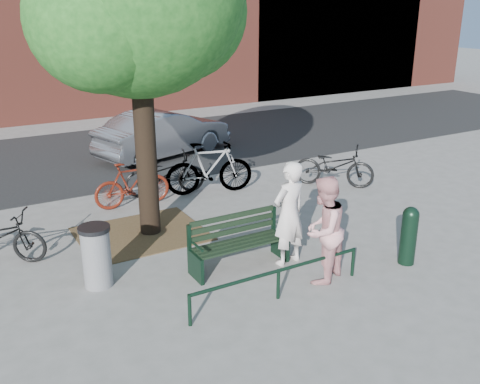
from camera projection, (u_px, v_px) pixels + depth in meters
ground at (240, 267)px, 9.30m from camera, size 90.00×90.00×0.00m
dirt_pit at (141, 234)px, 10.63m from camera, size 2.40×2.00×0.02m
road at (101, 154)px, 16.26m from camera, size 40.00×7.00×0.01m
park_bench at (237, 240)px, 9.21m from camera, size 1.74×0.54×0.97m
guard_railing at (278, 275)px, 8.19m from camera, size 3.06×0.06×0.51m
person_left at (289, 214)px, 9.17m from camera, size 0.75×0.56×1.86m
person_right at (323, 230)px, 8.59m from camera, size 1.07×0.98×1.79m
bollard at (409, 233)px, 9.27m from camera, size 0.28×0.28×1.06m
litter_bin at (97, 256)px, 8.54m from camera, size 0.51×0.51×1.03m
bicycle_b at (132, 184)px, 11.96m from camera, size 1.75×0.56×1.04m
bicycle_c at (165, 174)px, 12.72m from camera, size 2.02×0.99×1.02m
bicycle_d at (209, 168)px, 12.75m from camera, size 2.19×1.10×1.26m
bicycle_e at (334, 166)px, 13.31m from camera, size 1.89×1.88×1.04m
parked_car at (164, 133)px, 15.93m from camera, size 4.47×2.66×1.39m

